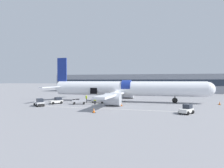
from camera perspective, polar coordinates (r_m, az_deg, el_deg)
ground_plane at (r=45.09m, az=0.50°, el=-5.26°), size 500.00×500.00×0.00m
apron_marking_line at (r=35.16m, az=-2.60°, el=-7.05°), size 27.85×0.60×0.01m
terminal_strip at (r=87.36m, az=7.42°, el=0.22°), size 71.19×13.37×7.43m
airplane at (r=46.40m, az=3.64°, el=-1.44°), size 37.85×33.21×10.60m
baggage_tug_lead at (r=40.94m, az=-20.04°, el=-5.06°), size 3.11×3.07×1.50m
baggage_tug_mid at (r=31.70m, az=20.54°, el=-6.93°), size 2.42×2.84×1.40m
baggage_tug_rear at (r=43.89m, az=-15.55°, el=-4.70°), size 2.62×3.02×1.37m
baggage_cart_loading at (r=44.05m, az=-3.74°, el=-4.85°), size 4.03×2.02×0.89m
baggage_cart_queued at (r=42.09m, az=-9.44°, el=-5.00°), size 3.78×2.43×1.16m
ground_crew_loader_a at (r=45.40m, az=-7.35°, el=-4.09°), size 0.56×0.54×1.71m
ground_crew_loader_b at (r=40.74m, az=-1.86°, el=-4.69°), size 0.54×0.54×1.68m
ground_crew_driver at (r=43.59m, az=0.72°, el=-4.31°), size 0.40×0.58×1.69m
ground_crew_supervisor at (r=43.68m, az=1.97°, el=-4.33°), size 0.53×0.53×1.65m
ground_crew_helper at (r=41.39m, az=-4.91°, el=-4.68°), size 0.54×0.48×1.58m
safety_cone_nose at (r=45.98m, az=28.38°, el=-4.84°), size 0.56×0.56×0.72m
safety_cone_engine_left at (r=30.89m, az=-5.22°, el=-7.53°), size 0.55×0.55×0.74m
safety_cone_wingtip at (r=38.58m, az=2.77°, el=-5.95°), size 0.46×0.46×0.56m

